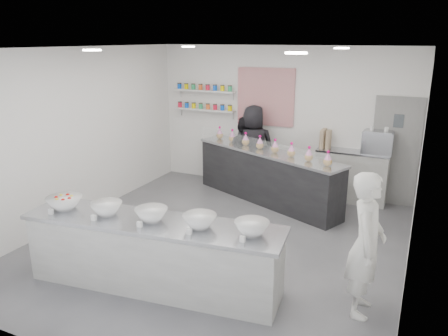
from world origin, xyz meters
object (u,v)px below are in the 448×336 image
(espresso_ledge, at_px, (351,176))
(staff_left, at_px, (244,153))
(back_bar, at_px, (266,176))
(espresso_machine, at_px, (378,143))
(staff_right, at_px, (253,148))
(prep_counter, at_px, (153,254))
(woman_prep, at_px, (366,245))

(espresso_ledge, relative_size, staff_left, 0.89)
(back_bar, relative_size, espresso_machine, 6.05)
(staff_left, distance_m, staff_right, 0.25)
(prep_counter, xyz_separation_m, back_bar, (0.27, 3.56, 0.06))
(back_bar, distance_m, woman_prep, 3.76)
(espresso_machine, distance_m, staff_right, 2.47)
(staff_left, bearing_deg, prep_counter, 105.51)
(espresso_ledge, height_order, woman_prep, woman_prep)
(back_bar, xyz_separation_m, espresso_machine, (1.94, 0.72, 0.72))
(woman_prep, height_order, staff_left, woman_prep)
(back_bar, height_order, espresso_machine, espresso_machine)
(prep_counter, xyz_separation_m, espresso_machine, (2.21, 4.28, 0.77))
(espresso_ledge, bearing_deg, staff_right, -174.88)
(back_bar, xyz_separation_m, woman_prep, (2.27, -2.99, 0.35))
(espresso_ledge, height_order, espresso_machine, espresso_machine)
(prep_counter, distance_m, staff_left, 4.14)
(prep_counter, bearing_deg, espresso_ledge, 60.65)
(woman_prep, xyz_separation_m, staff_left, (-2.98, 3.53, -0.09))
(prep_counter, xyz_separation_m, staff_right, (-0.23, 4.10, 0.45))
(woman_prep, relative_size, staff_right, 0.95)
(woman_prep, relative_size, staff_left, 1.11)
(espresso_machine, bearing_deg, woman_prep, -85.03)
(woman_prep, bearing_deg, espresso_ledge, 8.32)
(espresso_ledge, distance_m, staff_left, 2.25)
(back_bar, bearing_deg, prep_counter, -70.81)
(prep_counter, distance_m, staff_right, 4.14)
(back_bar, xyz_separation_m, espresso_ledge, (1.51, 0.72, -0.01))
(espresso_ledge, distance_m, staff_right, 2.06)
(espresso_ledge, height_order, staff_right, staff_right)
(staff_right, bearing_deg, back_bar, 108.56)
(prep_counter, height_order, woman_prep, woman_prep)
(espresso_ledge, xyz_separation_m, staff_right, (-2.01, -0.18, 0.40))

